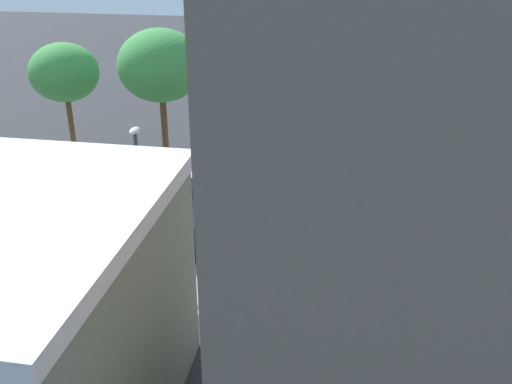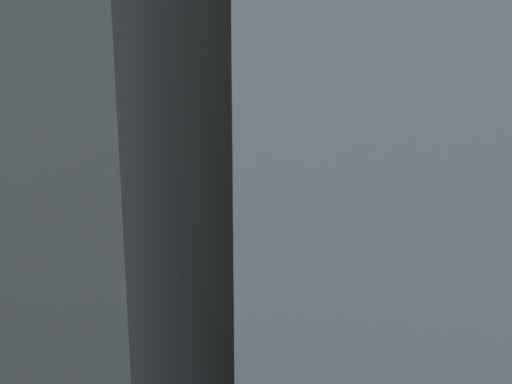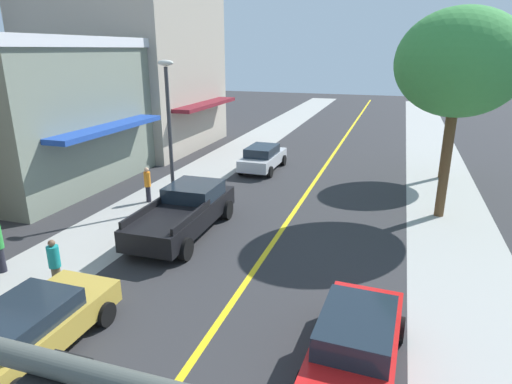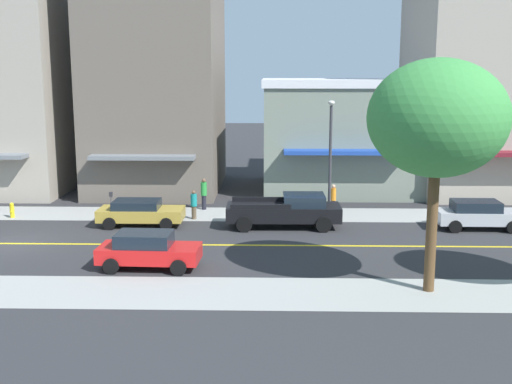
{
  "view_description": "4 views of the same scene",
  "coord_description": "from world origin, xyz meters",
  "px_view_note": "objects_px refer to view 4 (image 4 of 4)",
  "views": [
    {
      "loc": [
        -26.04,
        6.78,
        13.67
      ],
      "look_at": [
        -0.12,
        11.24,
        1.63
      ],
      "focal_mm": 41.07,
      "sensor_mm": 36.0,
      "label": 1
    },
    {
      "loc": [
        -24.25,
        -4.35,
        7.23
      ],
      "look_at": [
        -2.08,
        10.48,
        1.74
      ],
      "focal_mm": 37.02,
      "sensor_mm": 36.0,
      "label": 2
    },
    {
      "loc": [
        3.98,
        -1.3,
        6.84
      ],
      "look_at": [
        -0.75,
        13.24,
        1.82
      ],
      "focal_mm": 30.69,
      "sensor_mm": 36.0,
      "label": 3
    },
    {
      "loc": [
        28.55,
        12.09,
        7.95
      ],
      "look_at": [
        -0.8,
        11.36,
        2.36
      ],
      "focal_mm": 44.79,
      "sensor_mm": 36.0,
      "label": 4
    }
  ],
  "objects_px": {
    "pedestrian_orange_shirt": "(333,198)",
    "pedestrian_green_shirt": "(204,193)",
    "red_sedan_right_curb": "(148,250)",
    "street_lamp": "(330,147)",
    "gold_sedan_left_curb": "(140,212)",
    "street_tree_right_corner": "(437,119)",
    "fire_hydrant": "(12,210)",
    "silver_sedan_left_curb": "(478,214)",
    "parking_meter": "(111,201)",
    "black_pickup_truck": "(287,210)",
    "pedestrian_teal_shirt": "(194,204)"
  },
  "relations": [
    {
      "from": "pedestrian_teal_shirt",
      "to": "street_lamp",
      "type": "bearing_deg",
      "value": -103.92
    },
    {
      "from": "pedestrian_orange_shirt",
      "to": "fire_hydrant",
      "type": "bearing_deg",
      "value": 127.58
    },
    {
      "from": "gold_sedan_left_curb",
      "to": "silver_sedan_left_curb",
      "type": "bearing_deg",
      "value": -0.96
    },
    {
      "from": "gold_sedan_left_curb",
      "to": "street_lamp",
      "type": "bearing_deg",
      "value": 9.19
    },
    {
      "from": "street_lamp",
      "to": "red_sedan_right_curb",
      "type": "relative_size",
      "value": 1.54
    },
    {
      "from": "pedestrian_teal_shirt",
      "to": "silver_sedan_left_curb",
      "type": "bearing_deg",
      "value": -111.38
    },
    {
      "from": "pedestrian_orange_shirt",
      "to": "pedestrian_green_shirt",
      "type": "bearing_deg",
      "value": 115.96
    },
    {
      "from": "street_tree_right_corner",
      "to": "black_pickup_truck",
      "type": "relative_size",
      "value": 1.43
    },
    {
      "from": "parking_meter",
      "to": "gold_sedan_left_curb",
      "type": "xyz_separation_m",
      "value": [
        1.79,
        1.96,
        -0.21
      ]
    },
    {
      "from": "silver_sedan_left_curb",
      "to": "black_pickup_truck",
      "type": "xyz_separation_m",
      "value": [
        -0.14,
        -9.74,
        0.11
      ]
    },
    {
      "from": "red_sedan_right_curb",
      "to": "parking_meter",
      "type": "bearing_deg",
      "value": 115.25
    },
    {
      "from": "street_tree_right_corner",
      "to": "fire_hydrant",
      "type": "distance_m",
      "value": 23.77
    },
    {
      "from": "pedestrian_orange_shirt",
      "to": "gold_sedan_left_curb",
      "type": "bearing_deg",
      "value": 139.71
    },
    {
      "from": "pedestrian_orange_shirt",
      "to": "pedestrian_green_shirt",
      "type": "xyz_separation_m",
      "value": [
        -0.89,
        -7.41,
        0.08
      ]
    },
    {
      "from": "black_pickup_truck",
      "to": "pedestrian_teal_shirt",
      "type": "bearing_deg",
      "value": 160.2
    },
    {
      "from": "parking_meter",
      "to": "red_sedan_right_curb",
      "type": "height_order",
      "value": "red_sedan_right_curb"
    },
    {
      "from": "street_tree_right_corner",
      "to": "fire_hydrant",
      "type": "bearing_deg",
      "value": -119.51
    },
    {
      "from": "street_lamp",
      "to": "black_pickup_truck",
      "type": "bearing_deg",
      "value": -52.94
    },
    {
      "from": "fire_hydrant",
      "to": "red_sedan_right_curb",
      "type": "distance_m",
      "value": 12.82
    },
    {
      "from": "red_sedan_right_curb",
      "to": "pedestrian_green_shirt",
      "type": "relative_size",
      "value": 2.28
    },
    {
      "from": "parking_meter",
      "to": "pedestrian_orange_shirt",
      "type": "height_order",
      "value": "pedestrian_orange_shirt"
    },
    {
      "from": "street_lamp",
      "to": "silver_sedan_left_curb",
      "type": "xyz_separation_m",
      "value": [
        1.9,
        7.41,
        -3.2
      ]
    },
    {
      "from": "street_tree_right_corner",
      "to": "street_lamp",
      "type": "xyz_separation_m",
      "value": [
        -11.3,
        -2.67,
        -2.33
      ]
    },
    {
      "from": "red_sedan_right_curb",
      "to": "silver_sedan_left_curb",
      "type": "relative_size",
      "value": 0.97
    },
    {
      "from": "fire_hydrant",
      "to": "parking_meter",
      "type": "xyz_separation_m",
      "value": [
        -0.14,
        5.46,
        0.52
      ]
    },
    {
      "from": "fire_hydrant",
      "to": "pedestrian_teal_shirt",
      "type": "distance_m",
      "value": 10.04
    },
    {
      "from": "street_tree_right_corner",
      "to": "parking_meter",
      "type": "height_order",
      "value": "street_tree_right_corner"
    },
    {
      "from": "black_pickup_truck",
      "to": "pedestrian_teal_shirt",
      "type": "distance_m",
      "value": 5.3
    },
    {
      "from": "pedestrian_green_shirt",
      "to": "gold_sedan_left_curb",
      "type": "bearing_deg",
      "value": -60.68
    },
    {
      "from": "fire_hydrant",
      "to": "street_lamp",
      "type": "xyz_separation_m",
      "value": [
        0.04,
        17.37,
        3.55
      ]
    },
    {
      "from": "fire_hydrant",
      "to": "gold_sedan_left_curb",
      "type": "xyz_separation_m",
      "value": [
        1.65,
        7.43,
        0.31
      ]
    },
    {
      "from": "red_sedan_right_curb",
      "to": "pedestrian_green_shirt",
      "type": "height_order",
      "value": "pedestrian_green_shirt"
    },
    {
      "from": "parking_meter",
      "to": "red_sedan_right_curb",
      "type": "relative_size",
      "value": 0.34
    },
    {
      "from": "street_tree_right_corner",
      "to": "black_pickup_truck",
      "type": "bearing_deg",
      "value": -152.36
    },
    {
      "from": "parking_meter",
      "to": "pedestrian_green_shirt",
      "type": "bearing_deg",
      "value": 114.69
    },
    {
      "from": "pedestrian_green_shirt",
      "to": "fire_hydrant",
      "type": "bearing_deg",
      "value": -101.99
    },
    {
      "from": "gold_sedan_left_curb",
      "to": "silver_sedan_left_curb",
      "type": "height_order",
      "value": "silver_sedan_left_curb"
    },
    {
      "from": "black_pickup_truck",
      "to": "street_lamp",
      "type": "bearing_deg",
      "value": 36.27
    },
    {
      "from": "red_sedan_right_curb",
      "to": "pedestrian_orange_shirt",
      "type": "height_order",
      "value": "pedestrian_orange_shirt"
    },
    {
      "from": "fire_hydrant",
      "to": "pedestrian_teal_shirt",
      "type": "relative_size",
      "value": 0.54
    },
    {
      "from": "street_lamp",
      "to": "pedestrian_orange_shirt",
      "type": "distance_m",
      "value": 3.45
    },
    {
      "from": "street_lamp",
      "to": "gold_sedan_left_curb",
      "type": "height_order",
      "value": "street_lamp"
    },
    {
      "from": "fire_hydrant",
      "to": "pedestrian_green_shirt",
      "type": "height_order",
      "value": "pedestrian_green_shirt"
    },
    {
      "from": "gold_sedan_left_curb",
      "to": "silver_sedan_left_curb",
      "type": "distance_m",
      "value": 17.36
    },
    {
      "from": "street_tree_right_corner",
      "to": "parking_meter",
      "type": "bearing_deg",
      "value": -128.23
    },
    {
      "from": "street_lamp",
      "to": "red_sedan_right_curb",
      "type": "xyz_separation_m",
      "value": [
        8.85,
        -8.14,
        -3.19
      ]
    },
    {
      "from": "silver_sedan_left_curb",
      "to": "pedestrian_orange_shirt",
      "type": "height_order",
      "value": "pedestrian_orange_shirt"
    },
    {
      "from": "black_pickup_truck",
      "to": "pedestrian_teal_shirt",
      "type": "xyz_separation_m",
      "value": [
        -1.73,
        -5.01,
        -0.05
      ]
    },
    {
      "from": "black_pickup_truck",
      "to": "pedestrian_green_shirt",
      "type": "xyz_separation_m",
      "value": [
        -4.17,
        -4.72,
        0.09
      ]
    },
    {
      "from": "red_sedan_right_curb",
      "to": "gold_sedan_left_curb",
      "type": "xyz_separation_m",
      "value": [
        -7.24,
        -1.8,
        -0.05
      ]
    }
  ]
}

